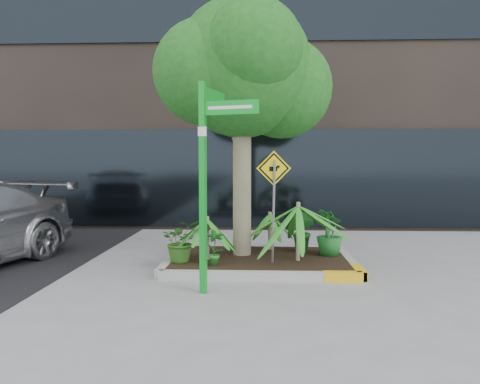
{
  "coord_description": "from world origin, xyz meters",
  "views": [
    {
      "loc": [
        0.21,
        -8.03,
        1.91
      ],
      "look_at": [
        -0.15,
        0.2,
        1.33
      ],
      "focal_mm": 35.0,
      "sensor_mm": 36.0,
      "label": 1
    }
  ],
  "objects": [
    {
      "name": "ground",
      "position": [
        0.0,
        0.0,
        0.0
      ],
      "size": [
        80.0,
        80.0,
        0.0
      ],
      "primitive_type": "plane",
      "color": "gray",
      "rests_on": "ground"
    },
    {
      "name": "planter",
      "position": [
        0.23,
        0.27,
        0.1
      ],
      "size": [
        3.35,
        2.36,
        0.15
      ],
      "color": "#9E9E99",
      "rests_on": "ground"
    },
    {
      "name": "tree",
      "position": [
        -0.13,
        0.55,
        3.55
      ],
      "size": [
        3.24,
        2.87,
        4.86
      ],
      "color": "gray",
      "rests_on": "ground"
    },
    {
      "name": "palm_front",
      "position": [
        0.86,
        0.04,
        1.11
      ],
      "size": [
        1.15,
        1.15,
        1.28
      ],
      "color": "gray",
      "rests_on": "ground"
    },
    {
      "name": "palm_left",
      "position": [
        -0.72,
        0.06,
        0.86
      ],
      "size": [
        0.86,
        0.86,
        0.95
      ],
      "color": "gray",
      "rests_on": "ground"
    },
    {
      "name": "palm_back",
      "position": [
        0.39,
        1.02,
        0.84
      ],
      "size": [
        0.83,
        0.83,
        0.92
      ],
      "color": "gray",
      "rests_on": "ground"
    },
    {
      "name": "shrub_a",
      "position": [
        -1.15,
        -0.16,
        0.51
      ],
      "size": [
        0.82,
        0.82,
        0.73
      ],
      "primitive_type": "imported",
      "rotation": [
        0.0,
        0.0,
        0.31
      ],
      "color": "#275A19",
      "rests_on": "planter"
    },
    {
      "name": "shrub_b",
      "position": [
        1.47,
        0.51,
        0.57
      ],
      "size": [
        0.66,
        0.66,
        0.85
      ],
      "primitive_type": "imported",
      "rotation": [
        0.0,
        0.0,
        2.16
      ],
      "color": "#1D6324",
      "rests_on": "planter"
    },
    {
      "name": "shrub_c",
      "position": [
        -0.55,
        -0.41,
        0.46
      ],
      "size": [
        0.34,
        0.34,
        0.62
      ],
      "primitive_type": "imported",
      "rotation": [
        0.0,
        0.0,
        3.09
      ],
      "color": "#216D22",
      "rests_on": "planter"
    },
    {
      "name": "shrub_d",
      "position": [
        1.03,
        0.85,
        0.55
      ],
      "size": [
        0.61,
        0.61,
        0.79
      ],
      "primitive_type": "imported",
      "rotation": [
        0.0,
        0.0,
        5.54
      ],
      "color": "#1D6522",
      "rests_on": "planter"
    },
    {
      "name": "street_sign_post",
      "position": [
        -0.53,
        -1.46,
        1.85
      ],
      "size": [
        0.85,
        1.04,
        2.99
      ],
      "rotation": [
        0.0,
        0.0,
        -0.29
      ],
      "color": "#0D9924",
      "rests_on": "ground"
    },
    {
      "name": "cattle_sign",
      "position": [
        0.43,
        -0.24,
        1.43
      ],
      "size": [
        0.58,
        0.2,
        1.9
      ],
      "rotation": [
        0.0,
        0.0,
        0.17
      ],
      "color": "slate",
      "rests_on": "ground"
    }
  ]
}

